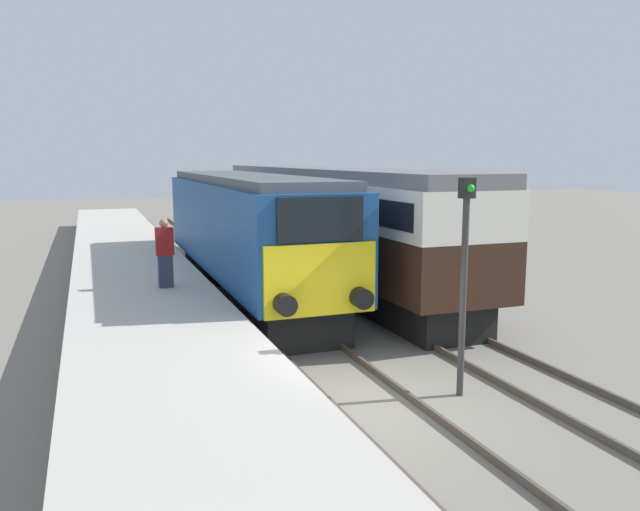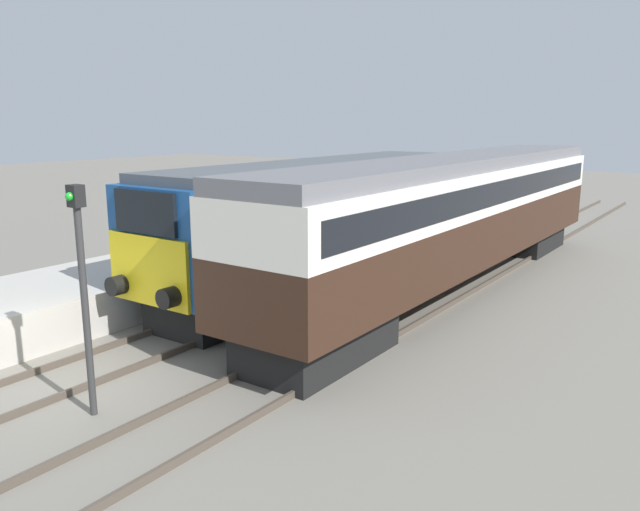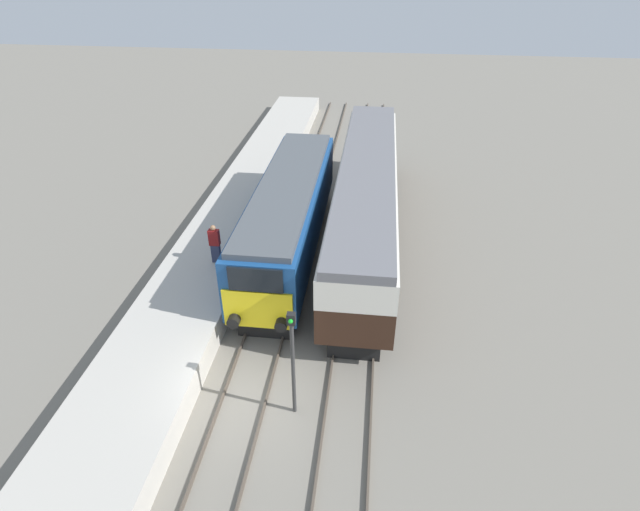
# 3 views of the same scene
# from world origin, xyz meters

# --- Properties ---
(ground_plane) EXTENTS (120.00, 120.00, 0.00)m
(ground_plane) POSITION_xyz_m (0.00, 0.00, 0.00)
(ground_plane) COLOR slate
(platform_left) EXTENTS (3.50, 50.00, 1.03)m
(platform_left) POSITION_xyz_m (-3.30, 8.00, 0.52)
(platform_left) COLOR #B7B2A8
(platform_left) RESTS_ON ground_plane
(rails_near_track) EXTENTS (1.51, 60.00, 0.14)m
(rails_near_track) POSITION_xyz_m (0.00, 5.00, 0.07)
(rails_near_track) COLOR #4C4238
(rails_near_track) RESTS_ON ground_plane
(rails_far_track) EXTENTS (1.50, 60.00, 0.14)m
(rails_far_track) POSITION_xyz_m (3.40, 5.00, 0.07)
(rails_far_track) COLOR #4C4238
(rails_far_track) RESTS_ON ground_plane
(locomotive) EXTENTS (2.70, 13.36, 3.80)m
(locomotive) POSITION_xyz_m (0.00, 9.05, 2.11)
(locomotive) COLOR black
(locomotive) RESTS_ON ground_plane
(passenger_carriage) EXTENTS (2.75, 18.48, 3.95)m
(passenger_carriage) POSITION_xyz_m (3.40, 11.20, 2.40)
(passenger_carriage) COLOR black
(passenger_carriage) RESTS_ON ground_plane
(person_on_platform) EXTENTS (0.44, 0.26, 1.75)m
(person_on_platform) POSITION_xyz_m (-2.73, 6.53, 1.91)
(person_on_platform) COLOR #2D334C
(person_on_platform) RESTS_ON platform_left
(signal_post) EXTENTS (0.24, 0.28, 3.96)m
(signal_post) POSITION_xyz_m (1.70, -0.15, 2.35)
(signal_post) COLOR #333333
(signal_post) RESTS_ON ground_plane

